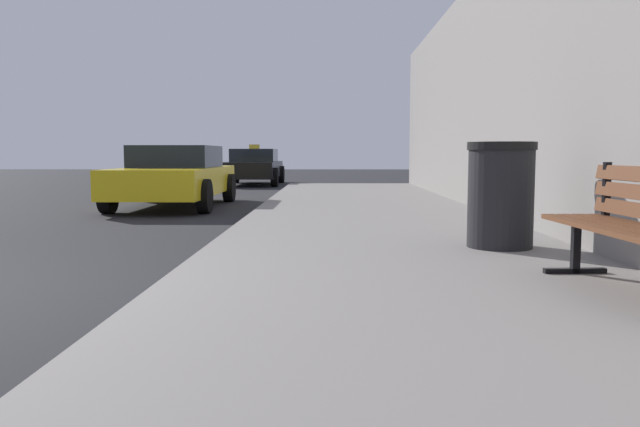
% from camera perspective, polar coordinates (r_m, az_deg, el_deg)
% --- Properties ---
extents(sidewalk, '(4.00, 32.00, 0.15)m').
position_cam_1_polar(sidewalk, '(4.62, 9.74, -7.58)').
color(sidewalk, gray).
rests_on(sidewalk, ground_plane).
extents(bench, '(0.58, 1.73, 0.89)m').
position_cam_1_polar(bench, '(4.82, 26.69, -0.46)').
color(bench, brown).
rests_on(bench, sidewalk).
extents(trash_bin, '(0.69, 0.69, 1.07)m').
position_cam_1_polar(trash_bin, '(6.71, 15.95, 1.65)').
color(trash_bin, black).
rests_on(trash_bin, sidewalk).
extents(car_yellow, '(2.02, 4.53, 1.27)m').
position_cam_1_polar(car_yellow, '(13.53, -12.89, 3.34)').
color(car_yellow, yellow).
rests_on(car_yellow, ground_plane).
extents(car_black, '(1.95, 4.49, 1.43)m').
position_cam_1_polar(car_black, '(22.78, -5.97, 4.24)').
color(car_black, black).
rests_on(car_black, ground_plane).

